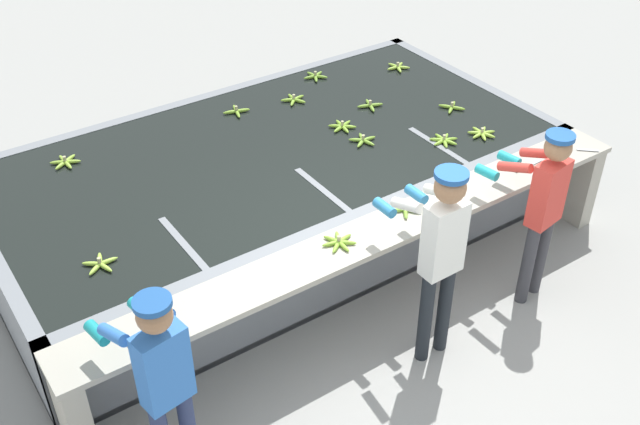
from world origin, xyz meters
TOP-DOWN VIEW (x-y plane):
  - ground_plane at (0.00, 0.00)m, footprint 80.00×80.00m
  - wash_tank at (-0.00, 1.82)m, footprint 5.35×2.75m
  - work_ledge at (0.00, 0.23)m, footprint 5.35×0.45m
  - worker_0 at (-2.08, -0.30)m, footprint 0.48×0.74m
  - worker_1 at (0.14, -0.37)m, footprint 0.41×0.72m
  - worker_2 at (1.31, -0.33)m, footprint 0.48×0.74m
  - banana_bunch_floating_0 at (-1.70, 2.65)m, footprint 0.27×0.28m
  - banana_bunch_floating_1 at (0.08, 2.63)m, footprint 0.28×0.28m
  - banana_bunch_floating_2 at (0.78, 1.76)m, footprint 0.28×0.28m
  - banana_bunch_floating_3 at (1.21, 2.85)m, footprint 0.28×0.27m
  - banana_bunch_floating_4 at (0.79, 1.42)m, footprint 0.27×0.28m
  - banana_bunch_floating_5 at (2.12, 2.52)m, footprint 0.27×0.28m
  - banana_bunch_floating_6 at (0.70, 2.51)m, footprint 0.27×0.27m
  - banana_bunch_floating_7 at (1.95, 1.44)m, footprint 0.25×0.25m
  - banana_bunch_floating_8 at (1.43, 0.98)m, footprint 0.28×0.28m
  - banana_bunch_floating_9 at (1.28, 1.95)m, footprint 0.27×0.27m
  - banana_bunch_floating_10 at (-1.98, 1.07)m, footprint 0.27×0.28m
  - banana_bunch_floating_11 at (1.82, 0.88)m, footprint 0.28×0.28m
  - banana_bunch_ledge_0 at (-0.33, 0.26)m, footprint 0.28×0.28m
  - banana_bunch_ledge_1 at (0.39, 0.31)m, footprint 0.28×0.26m
  - knife_0 at (2.33, 0.18)m, footprint 0.28×0.26m
  - knife_1 at (1.71, 0.21)m, footprint 0.35×0.04m

SIDE VIEW (x-z plane):
  - ground_plane at x=0.00m, z-range 0.00..0.00m
  - wash_tank at x=0.00m, z-range -0.01..0.90m
  - work_ledge at x=0.00m, z-range 0.21..1.11m
  - knife_0 at x=2.33m, z-range 0.90..0.92m
  - knife_1 at x=1.71m, z-range 0.90..0.92m
  - banana_bunch_floating_8 at x=1.43m, z-range 0.88..0.96m
  - banana_bunch_floating_11 at x=1.82m, z-range 0.88..0.96m
  - banana_bunch_floating_0 at x=-1.70m, z-range 0.88..0.96m
  - banana_bunch_floating_2 at x=0.78m, z-range 0.88..0.96m
  - banana_bunch_floating_3 at x=1.21m, z-range 0.88..0.96m
  - banana_bunch_floating_4 at x=0.79m, z-range 0.88..0.96m
  - banana_bunch_floating_5 at x=2.12m, z-range 0.88..0.96m
  - banana_bunch_floating_6 at x=0.70m, z-range 0.88..0.96m
  - banana_bunch_floating_10 at x=-1.98m, z-range 0.88..0.96m
  - banana_bunch_floating_1 at x=0.08m, z-range 0.88..0.96m
  - banana_bunch_floating_7 at x=1.95m, z-range 0.88..0.96m
  - banana_bunch_floating_9 at x=1.28m, z-range 0.88..0.96m
  - banana_bunch_ledge_0 at x=-0.33m, z-range 0.89..0.96m
  - banana_bunch_ledge_1 at x=0.39m, z-range 0.89..0.96m
  - worker_0 at x=-2.08m, z-range 0.18..1.83m
  - worker_2 at x=1.31m, z-range 0.18..1.83m
  - worker_1 at x=0.14m, z-range 0.20..1.95m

